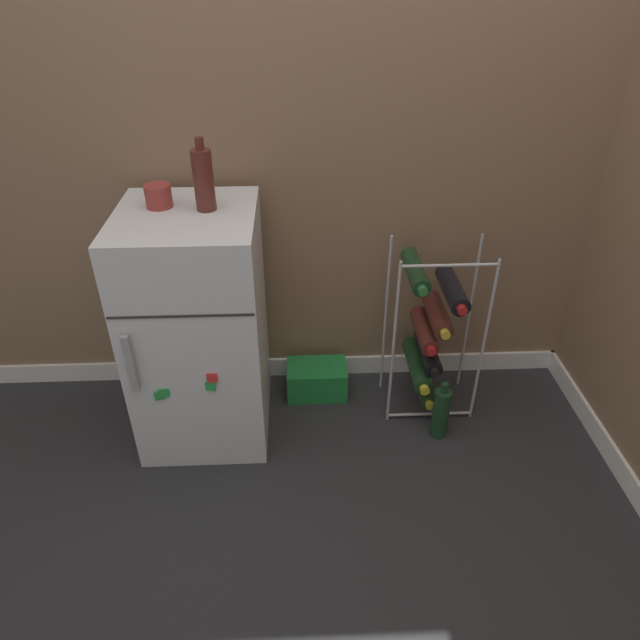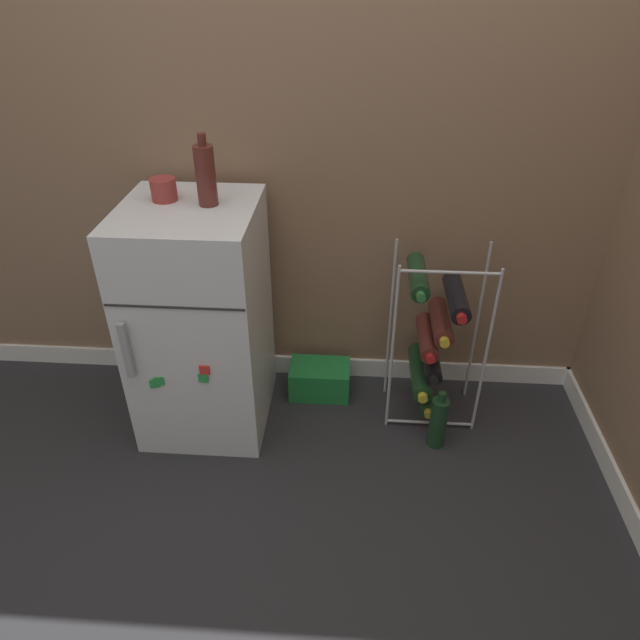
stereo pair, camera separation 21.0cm
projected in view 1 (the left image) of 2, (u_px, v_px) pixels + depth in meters
The scene contains 8 objects.
ground_plane at pixel (344, 456), 2.23m from camera, with size 14.00×14.00×0.00m, color #28282B.
wall_back at pixel (339, 92), 2.02m from camera, with size 7.05×0.07×2.50m.
mini_fridge at pixel (199, 329), 2.15m from camera, with size 0.48×0.53×0.93m.
wine_rack at pixel (428, 331), 2.30m from camera, with size 0.37×0.33×0.74m.
soda_box at pixel (317, 379), 2.51m from camera, with size 0.26×0.17×0.14m.
fridge_top_cup at pixel (158, 196), 1.93m from camera, with size 0.09×0.09×0.08m.
fridge_top_bottle at pixel (203, 179), 1.87m from camera, with size 0.07×0.07×0.24m.
loose_bottle_floor at pixel (441, 413), 2.27m from camera, with size 0.07×0.07×0.26m.
Camera 1 is at (-0.16, -1.57, 1.66)m, focal length 32.00 mm.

